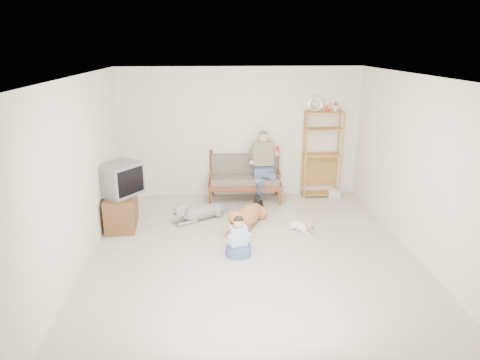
{
  "coord_description": "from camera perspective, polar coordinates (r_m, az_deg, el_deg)",
  "views": [
    {
      "loc": [
        -0.57,
        -6.02,
        3.13
      ],
      "look_at": [
        -0.12,
        1.0,
        0.88
      ],
      "focal_mm": 32.0,
      "sensor_mm": 36.0,
      "label": 1
    }
  ],
  "objects": [
    {
      "name": "floor",
      "position": [
        6.8,
        1.54,
        -9.65
      ],
      "size": [
        5.5,
        5.5,
        0.0
      ],
      "primitive_type": "plane",
      "color": "silver",
      "rests_on": "ground"
    },
    {
      "name": "book_stack",
      "position": [
        9.36,
        12.44,
        -1.72
      ],
      "size": [
        0.26,
        0.2,
        0.16
      ],
      "primitive_type": "cube",
      "rotation": [
        0.0,
        0.0,
        -0.07
      ],
      "color": "white",
      "rests_on": "ground"
    },
    {
      "name": "tv_stand",
      "position": [
        7.9,
        -15.58,
        -3.93
      ],
      "size": [
        0.57,
        0.94,
        0.6
      ],
      "rotation": [
        0.0,
        0.0,
        0.08
      ],
      "color": "brown",
      "rests_on": "ground"
    },
    {
      "name": "wall_left",
      "position": [
        6.56,
        -20.65,
        0.84
      ],
      "size": [
        0.0,
        5.5,
        5.5
      ],
      "primitive_type": "plane",
      "rotation": [
        1.57,
        0.0,
        1.57
      ],
      "color": "silver",
      "rests_on": "ground"
    },
    {
      "name": "loveseat",
      "position": [
        8.88,
        0.62,
        0.4
      ],
      "size": [
        1.53,
        0.77,
        0.95
      ],
      "rotation": [
        0.0,
        0.0,
        -0.05
      ],
      "color": "brown",
      "rests_on": "ground"
    },
    {
      "name": "man",
      "position": [
        8.68,
        3.03,
        1.2
      ],
      "size": [
        0.55,
        0.79,
        1.27
      ],
      "color": "#4B5C89",
      "rests_on": "loveseat"
    },
    {
      "name": "wall_outlet",
      "position": [
        9.22,
        -7.75,
        -0.3
      ],
      "size": [
        0.12,
        0.02,
        0.08
      ],
      "primitive_type": "cube",
      "color": "white",
      "rests_on": "ground"
    },
    {
      "name": "wall_right",
      "position": [
        6.98,
        22.53,
        1.6
      ],
      "size": [
        0.0,
        5.5,
        5.5
      ],
      "primitive_type": "plane",
      "rotation": [
        1.57,
        0.0,
        -1.57
      ],
      "color": "silver",
      "rests_on": "ground"
    },
    {
      "name": "wall_back",
      "position": [
        8.96,
        0.02,
        6.28
      ],
      "size": [
        5.0,
        0.0,
        5.0
      ],
      "primitive_type": "plane",
      "rotation": [
        1.57,
        0.0,
        0.0
      ],
      "color": "silver",
      "rests_on": "ground"
    },
    {
      "name": "shaggy_dog",
      "position": [
        7.97,
        -5.59,
        -4.29
      ],
      "size": [
        1.09,
        0.77,
        0.38
      ],
      "rotation": [
        0.0,
        0.0,
        -1.02
      ],
      "color": "silver",
      "rests_on": "ground"
    },
    {
      "name": "ceiling",
      "position": [
        6.06,
        1.76,
        13.66
      ],
      "size": [
        5.5,
        5.5,
        0.0
      ],
      "primitive_type": "plane",
      "rotation": [
        3.14,
        0.0,
        0.0
      ],
      "color": "silver",
      "rests_on": "ground"
    },
    {
      "name": "wall_front",
      "position": [
        3.76,
        5.56,
        -10.57
      ],
      "size": [
        5.0,
        0.0,
        5.0
      ],
      "primitive_type": "plane",
      "rotation": [
        -1.57,
        0.0,
        0.0
      ],
      "color": "silver",
      "rests_on": "ground"
    },
    {
      "name": "terrier",
      "position": [
        7.57,
        8.37,
        -6.12
      ],
      "size": [
        0.44,
        0.45,
        0.22
      ],
      "rotation": [
        0.0,
        0.0,
        0.76
      ],
      "color": "silver",
      "rests_on": "ground"
    },
    {
      "name": "golden_retriever",
      "position": [
        7.64,
        0.75,
        -4.95
      ],
      "size": [
        0.8,
        1.4,
        0.46
      ],
      "rotation": [
        0.0,
        0.0,
        -0.47
      ],
      "color": "#C97F45",
      "rests_on": "ground"
    },
    {
      "name": "crt_tv",
      "position": [
        7.72,
        -15.68,
        0.11
      ],
      "size": [
        0.83,
        0.86,
        0.56
      ],
      "rotation": [
        0.0,
        0.0,
        -0.64
      ],
      "color": "slate",
      "rests_on": "tv_stand"
    },
    {
      "name": "etagere",
      "position": [
        9.13,
        10.87,
        3.49
      ],
      "size": [
        0.81,
        0.35,
        2.12
      ],
      "color": "#B38238",
      "rests_on": "ground"
    },
    {
      "name": "child",
      "position": [
        6.65,
        -0.21,
        -8.12
      ],
      "size": [
        0.4,
        0.4,
        0.64
      ],
      "rotation": [
        0.0,
        0.0,
        0.21
      ],
      "color": "#4B5C89",
      "rests_on": "ground"
    }
  ]
}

